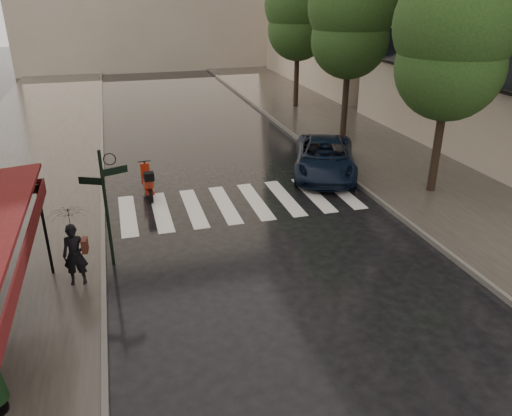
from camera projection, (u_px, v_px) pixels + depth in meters
ground at (175, 324)px, 10.69m from camera, size 120.00×120.00×0.00m
sidewalk_near at (24, 165)px, 20.08m from camera, size 6.00×60.00×0.12m
sidewalk_far at (357, 137)px, 23.78m from camera, size 5.50×60.00×0.12m
curb_near at (102, 158)px, 20.84m from camera, size 0.12×60.00×0.16m
curb_far at (302, 141)px, 23.07m from camera, size 0.12×60.00×0.16m
crosswalk at (240, 203)px, 16.70m from camera, size 7.85×3.20×0.01m
signpost at (106, 199)px, 12.28m from camera, size 1.17×0.29×3.10m
tree_near at (454, 33)px, 15.33m from camera, size 3.80×3.80×7.99m
tree_mid at (351, 13)px, 21.35m from camera, size 3.80×3.80×8.34m
tree_far at (299, 10)px, 27.61m from camera, size 3.80×3.80×8.16m
pedestrian_with_umbrella at (70, 223)px, 11.32m from camera, size 1.00×1.01×2.38m
scooter at (148, 183)px, 17.00m from camera, size 0.45×1.67×1.10m
parked_car at (325, 157)px, 19.03m from camera, size 3.86×5.31×1.34m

